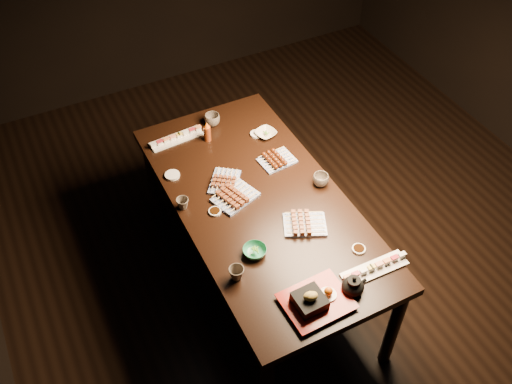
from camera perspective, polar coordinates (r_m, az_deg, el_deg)
ground at (r=3.89m, az=6.52°, el=-7.15°), size 5.00×5.00×0.00m
dining_table at (r=3.50m, az=0.37°, el=-5.03°), size 1.00×1.85×0.75m
sushi_platter_near at (r=2.95m, az=11.80°, el=-7.37°), size 0.36×0.11×0.04m
sushi_platter_far at (r=3.61m, az=-8.00°, el=5.48°), size 0.35×0.12×0.04m
yakitori_plate_center at (r=3.20m, az=-2.11°, el=-0.25°), size 0.28×0.24×0.06m
yakitori_plate_right at (r=3.08m, az=4.92°, el=-3.03°), size 0.28×0.25×0.06m
yakitori_plate_left at (r=3.30m, az=-3.17°, el=1.25°), size 0.25×0.26×0.05m
tsukune_plate at (r=3.43m, az=2.12°, el=3.40°), size 0.22×0.17×0.05m
edamame_bowl_green at (r=2.95m, az=-0.13°, el=-5.94°), size 0.17×0.17×0.04m
edamame_bowl_cream at (r=3.61m, az=0.97°, el=5.87°), size 0.16×0.16×0.03m
tempura_tray at (r=2.76m, az=6.14°, el=-10.36°), size 0.33×0.27×0.12m
teacup_near_left at (r=2.85m, az=-1.96°, el=-8.14°), size 0.11×0.11×0.07m
teacup_mid_right at (r=3.30m, az=6.48°, el=1.21°), size 0.11×0.11×0.07m
teacup_far_left at (r=3.18m, az=-7.35°, el=-1.15°), size 0.09×0.09×0.07m
teacup_far_right at (r=3.69m, az=-4.39°, el=7.22°), size 0.13×0.13×0.08m
teapot at (r=2.82m, az=9.69°, el=-9.13°), size 0.14×0.14×0.11m
condiment_bottle at (r=3.56m, az=-4.91°, el=6.07°), size 0.06×0.06×0.14m
sauce_dish_west at (r=3.16m, az=-4.13°, el=-1.96°), size 0.08×0.08×0.01m
sauce_dish_east at (r=3.62m, az=0.04°, el=5.82°), size 0.10×0.10×0.01m
sauce_dish_se at (r=3.02m, az=10.23°, el=-5.63°), size 0.09×0.09×0.01m
sauce_dish_nw at (r=3.38m, az=-8.36°, el=1.68°), size 0.11×0.11×0.02m
chopsticks_near at (r=2.79m, az=6.91°, el=-11.62°), size 0.20×0.11×0.01m
chopsticks_se at (r=2.97m, az=12.54°, el=-7.45°), size 0.23×0.05×0.01m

